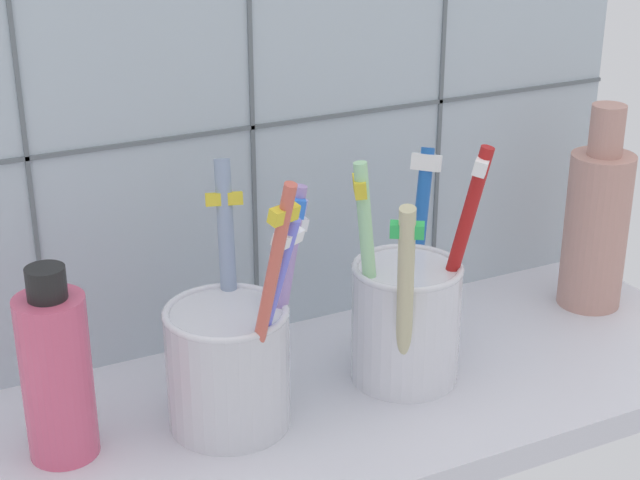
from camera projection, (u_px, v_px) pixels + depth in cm
name	position (u px, v px, depth cm)	size (l,w,h in cm)	color
counter_slab	(320.00, 410.00, 70.74)	(64.00, 22.00, 2.00)	silver
tile_wall_back	(245.00, 70.00, 72.28)	(64.00, 2.20, 45.00)	#B2C1CC
toothbrush_cup_left	(232.00, 356.00, 65.79)	(9.89, 12.78, 18.64)	silver
toothbrush_cup_right	(406.00, 313.00, 71.15)	(9.36, 11.09, 17.56)	silver
ceramic_vase	(596.00, 223.00, 81.31)	(5.09, 5.09, 16.83)	tan
soap_bottle	(56.00, 373.00, 62.18)	(4.37, 4.37, 12.84)	#DA5578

